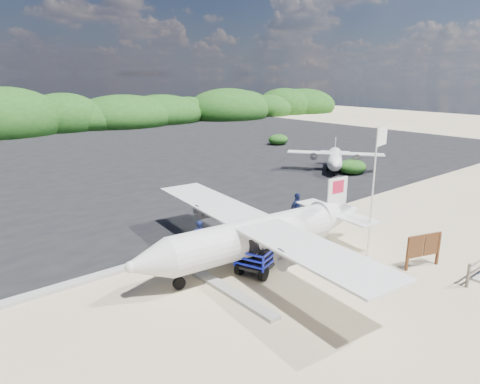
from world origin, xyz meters
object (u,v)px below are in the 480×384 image
at_px(flagpole, 367,258).
at_px(crew_c, 297,209).
at_px(baggage_cart, 262,268).
at_px(aircraft_large, 241,153).
at_px(crew_b, 278,234).
at_px(signboard, 421,267).
at_px(crew_a, 199,238).

distance_m(flagpole, crew_c, 5.22).
height_order(baggage_cart, flagpole, flagpole).
height_order(baggage_cart, aircraft_large, aircraft_large).
height_order(crew_b, aircraft_large, aircraft_large).
height_order(baggage_cart, crew_c, crew_c).
bearing_deg(signboard, crew_a, 150.71).
relative_size(signboard, crew_a, 1.12).
bearing_deg(baggage_cart, aircraft_large, 31.25).
bearing_deg(aircraft_large, crew_c, 64.04).
xyz_separation_m(crew_a, aircraft_large, (18.47, 19.25, -0.85)).
bearing_deg(aircraft_large, signboard, 71.96).
distance_m(signboard, crew_a, 9.87).
relative_size(baggage_cart, crew_c, 1.50).
bearing_deg(signboard, aircraft_large, 83.91).
distance_m(flagpole, crew_a, 7.72).
xyz_separation_m(signboard, crew_c, (-0.26, 7.14, 0.94)).
xyz_separation_m(crew_c, aircraft_large, (12.04, 19.34, -0.94)).
bearing_deg(crew_a, baggage_cart, 122.66).
height_order(crew_b, crew_c, crew_b).
height_order(signboard, aircraft_large, aircraft_large).
bearing_deg(crew_c, crew_a, 0.74).
relative_size(flagpole, crew_a, 3.54).
relative_size(baggage_cart, crew_a, 1.66).
bearing_deg(crew_b, crew_a, -54.13).
distance_m(signboard, aircraft_large, 28.97).
distance_m(baggage_cart, crew_c, 5.91).
relative_size(signboard, crew_b, 0.98).
bearing_deg(baggage_cart, crew_c, 7.70).
xyz_separation_m(baggage_cart, crew_a, (-1.30, 2.88, 0.85)).
distance_m(baggage_cart, signboard, 6.91).
xyz_separation_m(baggage_cart, crew_c, (5.12, 2.80, 0.94)).
bearing_deg(flagpole, aircraft_large, 62.34).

